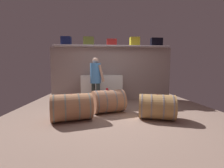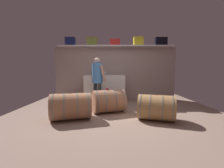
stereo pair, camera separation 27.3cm
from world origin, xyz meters
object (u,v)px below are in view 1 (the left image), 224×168
at_px(work_cabinet, 102,88).
at_px(wine_barrel_flank, 157,107).
at_px(toolcase_black, 156,42).
at_px(tasting_cup, 107,89).
at_px(toolcase_navy, 66,41).
at_px(toolcase_red, 112,43).
at_px(toolcase_olive, 89,41).
at_px(wine_glass, 102,73).
at_px(wine_barrel_far, 72,107).
at_px(wine_bottle_clear, 100,72).
at_px(winemaker_pouring, 96,77).
at_px(wine_bottle_green, 98,71).
at_px(toolcase_yellow, 135,42).
at_px(wine_barrel_near, 108,101).

relative_size(work_cabinet, wine_barrel_flank, 1.52).
distance_m(toolcase_black, tasting_cup, 2.95).
relative_size(toolcase_navy, toolcase_red, 0.96).
distance_m(toolcase_olive, toolcase_black, 2.50).
xyz_separation_m(toolcase_olive, work_cabinet, (0.46, -0.22, -1.69)).
xyz_separation_m(work_cabinet, wine_glass, (0.01, 0.05, 0.56)).
distance_m(wine_glass, wine_barrel_far, 2.30).
xyz_separation_m(toolcase_black, wine_bottle_clear, (-2.12, -0.07, -1.09)).
relative_size(toolcase_navy, winemaker_pouring, 0.23).
bearing_deg(tasting_cup, wine_bottle_green, 102.18).
xyz_separation_m(toolcase_navy, wine_glass, (1.28, -0.18, -1.13)).
relative_size(wine_bottle_green, wine_glass, 2.51).
height_order(toolcase_olive, wine_barrel_far, toolcase_olive).
height_order(toolcase_navy, toolcase_red, toolcase_navy).
bearing_deg(toolcase_navy, wine_bottle_green, -17.67).
xyz_separation_m(work_cabinet, tasting_cup, (0.13, -1.42, 0.15)).
relative_size(toolcase_yellow, work_cabinet, 0.24).
distance_m(toolcase_yellow, winemaker_pouring, 2.12).
relative_size(wine_bottle_clear, winemaker_pouring, 0.20).
relative_size(work_cabinet, wine_bottle_clear, 4.81).
relative_size(toolcase_black, wine_bottle_green, 1.32).
bearing_deg(toolcase_navy, toolcase_black, 1.64).
bearing_deg(toolcase_red, toolcase_olive, -179.06).
height_order(toolcase_olive, winemaker_pouring, toolcase_olive).
distance_m(toolcase_red, wine_glass, 1.16).
distance_m(toolcase_navy, wine_barrel_far, 2.97).
distance_m(toolcase_navy, wine_bottle_green, 1.61).
relative_size(toolcase_olive, wine_barrel_near, 0.37).
bearing_deg(wine_bottle_green, toolcase_black, 10.27).
relative_size(toolcase_navy, tasting_cup, 5.65).
xyz_separation_m(work_cabinet, wine_barrel_near, (0.17, -1.42, -0.17)).
bearing_deg(toolcase_olive, wine_barrel_far, -95.05).
relative_size(wine_bottle_clear, wine_barrel_flank, 0.32).
relative_size(wine_glass, tasting_cup, 2.08).
relative_size(toolcase_red, wine_bottle_clear, 1.23).
relative_size(wine_bottle_clear, wine_barrel_near, 0.30).
height_order(toolcase_navy, toolcase_olive, toolcase_navy).
xyz_separation_m(wine_bottle_green, wine_barrel_flank, (1.39, -1.89, -0.80)).
height_order(toolcase_yellow, toolcase_black, toolcase_yellow).
bearing_deg(tasting_cup, toolcase_yellow, 56.56).
height_order(wine_barrel_flank, tasting_cup, tasting_cup).
height_order(wine_glass, wine_barrel_flank, wine_glass).
bearing_deg(toolcase_yellow, wine_glass, -171.51).
xyz_separation_m(wine_barrel_far, wine_barrel_flank, (1.94, -0.05, -0.01)).
bearing_deg(toolcase_navy, wine_barrel_far, -73.80).
distance_m(toolcase_navy, tasting_cup, 2.65).
relative_size(toolcase_red, wine_bottle_green, 1.13).
relative_size(toolcase_black, wine_barrel_far, 0.42).
xyz_separation_m(toolcase_olive, winemaker_pouring, (0.28, -0.99, -1.24)).
relative_size(toolcase_yellow, wine_bottle_clear, 1.15).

